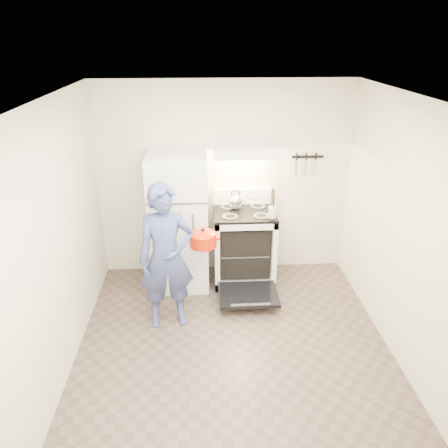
{
  "coord_description": "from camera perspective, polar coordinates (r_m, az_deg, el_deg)",
  "views": [
    {
      "loc": [
        -0.31,
        -3.5,
        3.0
      ],
      "look_at": [
        -0.05,
        1.0,
        1.0
      ],
      "focal_mm": 35.0,
      "sensor_mm": 36.0,
      "label": 1
    }
  ],
  "objects": [
    {
      "name": "cooktop",
      "position": [
        5.42,
        2.67,
        1.48
      ],
      "size": [
        0.76,
        0.65,
        0.03
      ],
      "primitive_type": "cube",
      "color": "black",
      "rests_on": "stove_body"
    },
    {
      "name": "oven_door",
      "position": [
        5.27,
        3.16,
        -9.19
      ],
      "size": [
        0.7,
        0.54,
        0.04
      ],
      "primitive_type": "cube",
      "color": "black",
      "rests_on": "floor"
    },
    {
      "name": "refrigerator",
      "position": [
        5.41,
        -5.89,
        0.35
      ],
      "size": [
        0.7,
        0.7,
        1.7
      ],
      "primitive_type": "cube",
      "color": "white",
      "rests_on": "floor"
    },
    {
      "name": "stove_body",
      "position": [
        5.61,
        2.58,
        -3.01
      ],
      "size": [
        0.76,
        0.65,
        0.92
      ],
      "primitive_type": "cube",
      "color": "white",
      "rests_on": "floor"
    },
    {
      "name": "person",
      "position": [
        4.65,
        -7.54,
        -4.39
      ],
      "size": [
        0.65,
        0.49,
        1.63
      ],
      "primitive_type": "imported",
      "rotation": [
        0.0,
        0.0,
        0.18
      ],
      "color": "navy",
      "rests_on": "floor"
    },
    {
      "name": "back_wall",
      "position": [
        5.59,
        0.05,
        5.68
      ],
      "size": [
        3.2,
        0.02,
        2.5
      ],
      "primitive_type": "cube",
      "color": "beige",
      "rests_on": "ground"
    },
    {
      "name": "knife_strip",
      "position": [
        5.65,
        10.88,
        8.62
      ],
      "size": [
        0.4,
        0.02,
        0.03
      ],
      "primitive_type": "cube",
      "color": "black",
      "rests_on": "back_wall"
    },
    {
      "name": "pizza_stone",
      "position": [
        5.65,
        2.73,
        -2.92
      ],
      "size": [
        0.31,
        0.31,
        0.02
      ],
      "primitive_type": "cylinder",
      "color": "#81654B",
      "rests_on": "oven_rack"
    },
    {
      "name": "tea_kettle",
      "position": [
        5.45,
        1.5,
        3.21
      ],
      "size": [
        0.2,
        0.17,
        0.25
      ],
      "primitive_type": null,
      "color": "#BBBBC0",
      "rests_on": "cooktop"
    },
    {
      "name": "backsplash",
      "position": [
        5.64,
        2.41,
        3.66
      ],
      "size": [
        0.76,
        0.07,
        0.2
      ],
      "primitive_type": "cube",
      "color": "white",
      "rests_on": "cooktop"
    },
    {
      "name": "range_hood",
      "position": [
        5.24,
        2.75,
        9.64
      ],
      "size": [
        0.76,
        0.5,
        0.12
      ],
      "primitive_type": "cube",
      "color": "white",
      "rests_on": "back_wall"
    },
    {
      "name": "dutch_oven",
      "position": [
        4.86,
        -2.75,
        -2.11
      ],
      "size": [
        0.37,
        0.3,
        0.24
      ],
      "primitive_type": null,
      "color": "#B92104",
      "rests_on": "person"
    },
    {
      "name": "utensil_jar",
      "position": [
        5.18,
        6.3,
        1.57
      ],
      "size": [
        0.11,
        0.11,
        0.13
      ],
      "primitive_type": "cylinder",
      "rotation": [
        0.0,
        0.0,
        -0.33
      ],
      "color": "silver",
      "rests_on": "cooktop"
    },
    {
      "name": "floor",
      "position": [
        4.62,
        1.38,
        -16.56
      ],
      "size": [
        3.6,
        3.6,
        0.0
      ],
      "primitive_type": "plane",
      "color": "brown",
      "rests_on": "ground"
    },
    {
      "name": "oven_rack",
      "position": [
        5.62,
        2.58,
        -3.19
      ],
      "size": [
        0.6,
        0.52,
        0.01
      ],
      "primitive_type": "cube",
      "color": "slate",
      "rests_on": "stove_body"
    }
  ]
}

